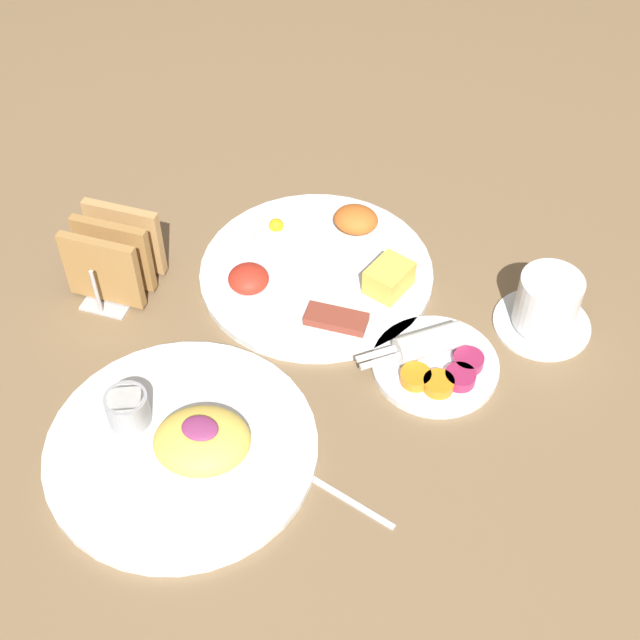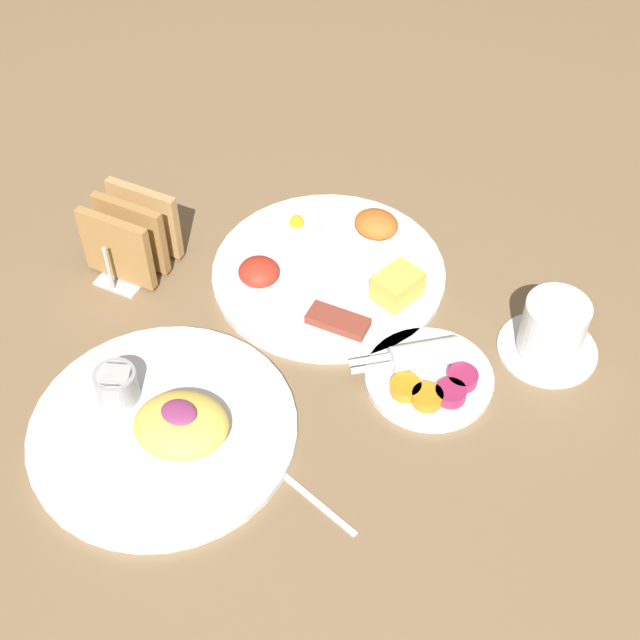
{
  "view_description": "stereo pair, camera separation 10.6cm",
  "coord_description": "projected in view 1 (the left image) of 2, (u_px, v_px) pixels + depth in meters",
  "views": [
    {
      "loc": [
        0.25,
        -0.62,
        0.82
      ],
      "look_at": [
        0.04,
        0.07,
        0.03
      ],
      "focal_mm": 50.0,
      "sensor_mm": 36.0,
      "label": 1
    },
    {
      "loc": [
        0.35,
        -0.58,
        0.82
      ],
      "look_at": [
        0.04,
        0.07,
        0.03
      ],
      "focal_mm": 50.0,
      "sensor_mm": 36.0,
      "label": 2
    }
  ],
  "objects": [
    {
      "name": "plate_breakfast",
      "position": [
        322.0,
        268.0,
        1.15
      ],
      "size": [
        0.3,
        0.3,
        0.05
      ],
      "color": "white",
      "rests_on": "ground_plane"
    },
    {
      "name": "plate_foreground",
      "position": [
        183.0,
        443.0,
        0.97
      ],
      "size": [
        0.3,
        0.3,
        0.06
      ],
      "color": "white",
      "rests_on": "ground_plane"
    },
    {
      "name": "teaspoon",
      "position": [
        324.0,
        484.0,
        0.94
      ],
      "size": [
        0.13,
        0.05,
        0.01
      ],
      "color": "silver",
      "rests_on": "ground_plane"
    },
    {
      "name": "ground_plane",
      "position": [
        274.0,
        369.0,
        1.05
      ],
      "size": [
        3.0,
        3.0,
        0.0
      ],
      "primitive_type": "plane",
      "color": "brown"
    },
    {
      "name": "toast_rack",
      "position": [
        115.0,
        257.0,
        1.11
      ],
      "size": [
        0.1,
        0.12,
        0.1
      ],
      "color": "#B7B7BC",
      "rests_on": "ground_plane"
    },
    {
      "name": "coffee_cup",
      "position": [
        547.0,
        305.0,
        1.07
      ],
      "size": [
        0.12,
        0.12,
        0.08
      ],
      "color": "white",
      "rests_on": "ground_plane"
    },
    {
      "name": "plate_condiments",
      "position": [
        435.0,
        362.0,
        1.05
      ],
      "size": [
        0.16,
        0.15,
        0.04
      ],
      "color": "white",
      "rests_on": "ground_plane"
    }
  ]
}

